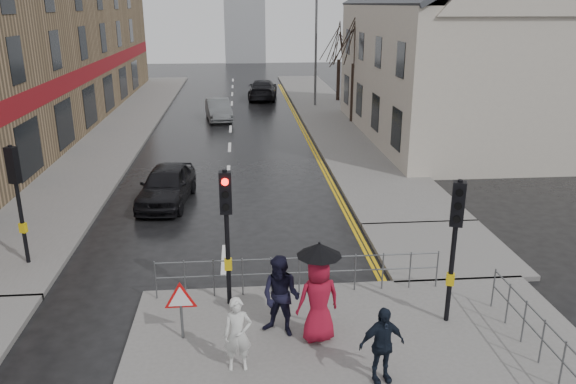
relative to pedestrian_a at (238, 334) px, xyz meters
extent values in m
plane|color=black|center=(-0.41, 2.39, -0.92)|extent=(120.00, 120.00, 0.00)
cube|color=#605E5B|center=(-6.91, 25.39, -0.85)|extent=(4.00, 44.00, 0.14)
cube|color=#605E5B|center=(6.09, 27.39, -0.85)|extent=(4.00, 40.00, 0.14)
cube|color=#605E5B|center=(6.09, 5.39, -0.85)|extent=(4.00, 4.20, 0.14)
cube|color=#8D7251|center=(-12.41, 24.39, 4.08)|extent=(8.00, 42.00, 10.00)
cube|color=#B5AB9D|center=(11.59, 20.39, 2.58)|extent=(9.00, 16.00, 7.00)
cylinder|color=black|center=(-0.21, 2.59, 0.92)|extent=(0.11, 0.11, 3.40)
cube|color=black|center=(-0.21, 2.59, 2.07)|extent=(0.28, 0.22, 1.00)
cylinder|color=#FF0C07|center=(-0.21, 2.45, 2.37)|extent=(0.16, 0.04, 0.16)
cylinder|color=black|center=(-0.21, 2.45, 2.07)|extent=(0.16, 0.04, 0.16)
cylinder|color=black|center=(-0.21, 2.45, 1.77)|extent=(0.16, 0.04, 0.16)
cube|color=gold|center=(-0.21, 2.59, 0.27)|extent=(0.18, 0.14, 0.28)
cylinder|color=black|center=(4.79, 1.39, 0.92)|extent=(0.11, 0.11, 3.40)
cube|color=black|center=(4.79, 1.39, 2.07)|extent=(0.34, 0.30, 1.00)
cylinder|color=black|center=(4.74, 1.26, 2.37)|extent=(0.16, 0.09, 0.16)
cylinder|color=black|center=(4.74, 1.26, 2.07)|extent=(0.16, 0.09, 0.16)
cylinder|color=black|center=(4.74, 1.26, 1.77)|extent=(0.16, 0.09, 0.16)
cube|color=gold|center=(4.79, 1.39, 0.27)|extent=(0.22, 0.19, 0.28)
cylinder|color=black|center=(-5.91, 5.39, 0.92)|extent=(0.11, 0.11, 3.40)
cube|color=black|center=(-5.91, 5.39, 2.07)|extent=(0.34, 0.30, 1.00)
cylinder|color=black|center=(-5.87, 5.52, 2.37)|extent=(0.16, 0.09, 0.16)
cylinder|color=black|center=(-5.87, 5.52, 2.07)|extent=(0.16, 0.09, 0.16)
cylinder|color=black|center=(-5.87, 5.52, 1.77)|extent=(0.16, 0.09, 0.16)
cube|color=gold|center=(-5.91, 5.39, 0.27)|extent=(0.22, 0.19, 0.28)
cylinder|color=#595B5E|center=(-2.01, 2.99, -0.28)|extent=(0.04, 0.04, 1.00)
cylinder|color=#595B5E|center=(5.09, 2.99, -0.28)|extent=(0.04, 0.04, 1.00)
cylinder|color=#595B5E|center=(1.54, 2.99, 0.17)|extent=(7.10, 0.04, 0.04)
cylinder|color=#595B5E|center=(1.54, 2.99, -0.23)|extent=(7.10, 0.04, 0.04)
cylinder|color=#595B5E|center=(6.09, 1.89, -0.28)|extent=(0.04, 0.04, 1.00)
cylinder|color=#595B5E|center=(6.09, -0.36, 0.17)|extent=(0.04, 4.50, 0.04)
cylinder|color=#595B5E|center=(6.09, -0.36, -0.23)|extent=(0.04, 4.50, 0.04)
cylinder|color=#595B5E|center=(-1.21, 1.19, -0.35)|extent=(0.06, 0.06, 0.85)
cylinder|color=red|center=(-1.21, 1.19, 0.17)|extent=(0.80, 0.03, 0.80)
cylinder|color=white|center=(-1.21, 1.17, 0.17)|extent=(0.60, 0.03, 0.60)
cylinder|color=#595B5E|center=(5.59, 30.39, 3.22)|extent=(0.16, 0.16, 8.00)
cylinder|color=black|center=(7.09, 24.39, 0.97)|extent=(0.26, 0.26, 3.50)
cylinder|color=black|center=(7.59, 32.39, 0.72)|extent=(0.26, 0.26, 3.00)
imported|color=silver|center=(0.00, 0.00, 0.00)|extent=(0.58, 0.39, 1.55)
imported|color=black|center=(0.94, 1.17, 0.15)|extent=(1.12, 1.03, 1.84)
imported|color=maroon|center=(1.72, 0.90, 0.19)|extent=(1.05, 0.80, 1.93)
cylinder|color=black|center=(1.72, 0.90, 0.29)|extent=(0.02, 0.02, 2.13)
cone|color=black|center=(1.72, 0.90, 1.35)|extent=(0.96, 0.96, 0.28)
imported|color=black|center=(2.73, -0.61, 0.01)|extent=(0.98, 0.55, 1.57)
imported|color=black|center=(-2.61, 10.47, -0.21)|extent=(2.11, 4.32, 1.42)
imported|color=#515557|center=(-1.18, 26.15, -0.25)|extent=(1.93, 4.20, 1.33)
imported|color=black|center=(2.00, 34.22, -0.16)|extent=(2.58, 5.35, 1.50)
camera|label=1|loc=(0.16, -9.59, 6.17)|focal=35.00mm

